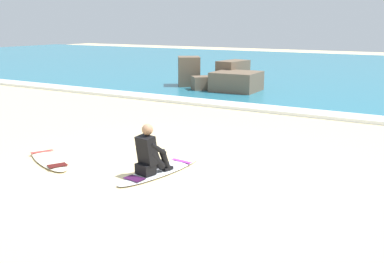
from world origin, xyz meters
The scene contains 7 objects.
ground_plane centered at (0.00, 0.00, 0.00)m, with size 80.00×80.00×0.00m, color beige.
sea centered at (0.00, 20.23, 0.05)m, with size 80.00×28.00×0.10m, color teal.
breaking_foam centered at (0.00, 6.53, 0.06)m, with size 80.00×0.90×0.11m, color white.
surfboard_main centered at (0.03, -0.49, 0.04)m, with size 0.79×2.29×0.08m.
surfer_seated centered at (0.00, -0.79, 0.44)m, with size 0.46×0.75×0.95m.
surfboard_spare_near centered at (-2.41, -1.08, 0.04)m, with size 1.97×1.34×0.08m.
rock_outcrop_distant centered at (-3.93, 9.78, 0.52)m, with size 4.10×2.99×1.37m.
Camera 1 is at (4.86, -7.40, 2.83)m, focal length 42.70 mm.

